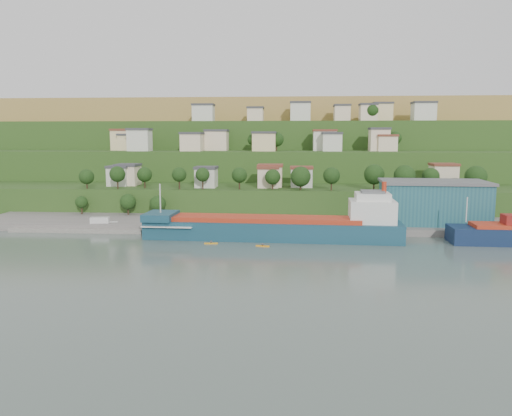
# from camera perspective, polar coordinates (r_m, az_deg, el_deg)

# --- Properties ---
(ground) EXTENTS (500.00, 500.00, 0.00)m
(ground) POSITION_cam_1_polar(r_m,az_deg,el_deg) (128.43, 0.33, -4.37)
(ground) COLOR #485850
(ground) RESTS_ON ground
(quay) EXTENTS (220.00, 26.00, 4.00)m
(quay) POSITION_cam_1_polar(r_m,az_deg,el_deg) (155.99, 8.42, -2.23)
(quay) COLOR slate
(quay) RESTS_ON ground
(pebble_beach) EXTENTS (40.00, 18.00, 2.40)m
(pebble_beach) POSITION_cam_1_polar(r_m,az_deg,el_deg) (162.70, -18.81, -2.16)
(pebble_beach) COLOR slate
(pebble_beach) RESTS_ON ground
(hillside) EXTENTS (360.00, 211.43, 96.00)m
(hillside) POSITION_cam_1_polar(r_m,az_deg,el_deg) (295.23, 2.64, 2.71)
(hillside) COLOR #284719
(hillside) RESTS_ON ground
(cargo_ship_near) EXTENTS (70.35, 13.82, 17.98)m
(cargo_ship_near) POSITION_cam_1_polar(r_m,az_deg,el_deg) (136.88, 2.78, -2.38)
(cargo_ship_near) COLOR #143E4E
(cargo_ship_near) RESTS_ON ground
(warehouse) EXTENTS (31.93, 20.56, 12.80)m
(warehouse) POSITION_cam_1_polar(r_m,az_deg,el_deg) (159.88, 19.57, 0.69)
(warehouse) COLOR #205261
(warehouse) RESTS_ON quay
(caravan) EXTENTS (5.78, 3.27, 2.54)m
(caravan) POSITION_cam_1_polar(r_m,az_deg,el_deg) (158.10, -17.42, -1.47)
(caravan) COLOR silver
(caravan) RESTS_ON pebble_beach
(dinghy) EXTENTS (4.68, 2.79, 0.88)m
(dinghy) POSITION_cam_1_polar(r_m,az_deg,el_deg) (158.93, -16.30, -1.68)
(dinghy) COLOR silver
(dinghy) RESTS_ON pebble_beach
(kayak_orange) EXTENTS (3.62, 1.26, 0.89)m
(kayak_orange) POSITION_cam_1_polar(r_m,az_deg,el_deg) (127.97, 0.77, -4.30)
(kayak_orange) COLOR orange
(kayak_orange) RESTS_ON ground
(kayak_yellow) EXTENTS (3.63, 1.00, 0.90)m
(kayak_yellow) POSITION_cam_1_polar(r_m,az_deg,el_deg) (131.62, -5.16, -3.98)
(kayak_yellow) COLOR orange
(kayak_yellow) RESTS_ON ground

